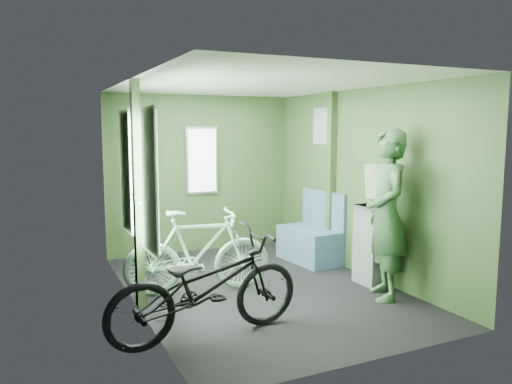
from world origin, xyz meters
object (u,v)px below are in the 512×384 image
at_px(bench_seat, 311,241).
at_px(passenger, 387,215).
at_px(bicycle_mint, 199,294).
at_px(waste_box, 372,245).
at_px(bicycle_black, 207,338).

bearing_deg(bench_seat, passenger, -97.21).
xyz_separation_m(bicycle_mint, waste_box, (1.97, -0.50, 0.47)).
bearing_deg(waste_box, passenger, -111.65).
bearing_deg(bench_seat, bicycle_mint, -165.13).
bearing_deg(bench_seat, waste_box, -89.34).
bearing_deg(bicycle_black, waste_box, -78.72).
bearing_deg(waste_box, bicycle_black, -164.20).
xyz_separation_m(bicycle_mint, bench_seat, (1.85, 0.67, 0.29)).
height_order(bicycle_black, waste_box, waste_box).
height_order(bicycle_mint, bench_seat, bench_seat).
relative_size(passenger, waste_box, 1.95).
bearing_deg(bench_seat, bicycle_black, -144.96).
bearing_deg(bicycle_mint, bench_seat, -59.74).
bearing_deg(waste_box, bench_seat, 95.58).
bearing_deg(bicycle_mint, passenger, -107.45).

